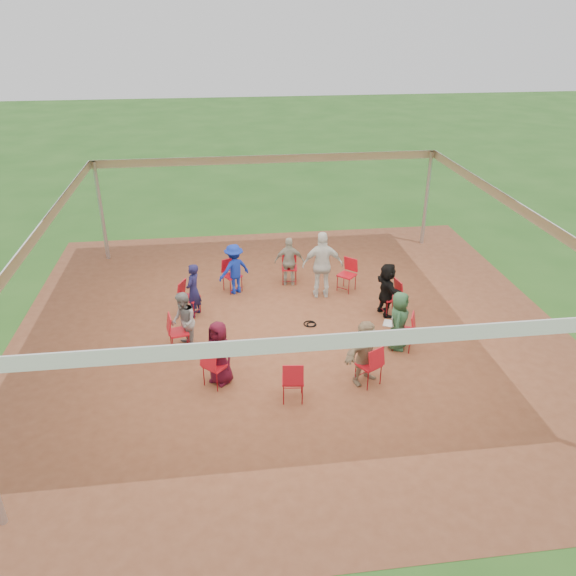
{
  "coord_description": "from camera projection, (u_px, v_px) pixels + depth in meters",
  "views": [
    {
      "loc": [
        -1.54,
        -11.44,
        6.88
      ],
      "look_at": [
        -0.03,
        0.3,
        0.99
      ],
      "focal_mm": 35.0,
      "sensor_mm": 36.0,
      "label": 1
    }
  ],
  "objects": [
    {
      "name": "chair_9",
      "position": [
        369.0,
        365.0,
        11.31
      ],
      "size": [
        0.58,
        0.59,
        0.9
      ],
      "primitive_type": null,
      "rotation": [
        0.0,
        0.0,
        0.51
      ],
      "color": "red",
      "rests_on": "ground"
    },
    {
      "name": "dirt_patch",
      "position": [
        291.0,
        330.0,
        13.4
      ],
      "size": [
        13.0,
        13.0,
        0.0
      ],
      "primitive_type": "plane",
      "color": "brown",
      "rests_on": "ground"
    },
    {
      "name": "ground",
      "position": [
        291.0,
        330.0,
        13.4
      ],
      "size": [
        80.0,
        80.0,
        0.0
      ],
      "primitive_type": "plane",
      "color": "#285A1C",
      "rests_on": "ground"
    },
    {
      "name": "chair_7",
      "position": [
        216.0,
        366.0,
        11.28
      ],
      "size": [
        0.61,
        0.61,
        0.9
      ],
      "primitive_type": null,
      "rotation": [
        0.0,
        0.0,
        -0.75
      ],
      "color": "red",
      "rests_on": "ground"
    },
    {
      "name": "cable_coil",
      "position": [
        310.0,
        324.0,
        13.63
      ],
      "size": [
        0.35,
        0.35,
        0.03
      ],
      "rotation": [
        0.0,
        0.0,
        0.13
      ],
      "color": "black",
      "rests_on": "ground"
    },
    {
      "name": "chair_0",
      "position": [
        403.0,
        331.0,
        12.5
      ],
      "size": [
        0.58,
        0.57,
        0.9
      ],
      "primitive_type": null,
      "rotation": [
        0.0,
        0.0,
        1.14
      ],
      "color": "red",
      "rests_on": "ground"
    },
    {
      "name": "person_seated_7",
      "position": [
        365.0,
        352.0,
        11.29
      ],
      "size": [
        1.35,
        1.04,
        1.38
      ],
      "primitive_type": "imported",
      "rotation": [
        0.0,
        0.0,
        0.51
      ],
      "color": "#9A8263",
      "rests_on": "ground"
    },
    {
      "name": "laptop",
      "position": [
        391.0,
        321.0,
        12.48
      ],
      "size": [
        0.36,
        0.39,
        0.22
      ],
      "rotation": [
        0.0,
        0.0,
        1.14
      ],
      "color": "#B7B7BC",
      "rests_on": "ground"
    },
    {
      "name": "person_seated_5",
      "position": [
        184.0,
        322.0,
        12.37
      ],
      "size": [
        0.51,
        0.73,
        1.38
      ],
      "primitive_type": "imported",
      "rotation": [
        0.0,
        0.0,
        -1.37
      ],
      "color": "gray",
      "rests_on": "ground"
    },
    {
      "name": "chair_3",
      "position": [
        289.0,
        268.0,
        15.55
      ],
      "size": [
        0.47,
        0.49,
        0.9
      ],
      "primitive_type": null,
      "rotation": [
        0.0,
        0.0,
        3.02
      ],
      "color": "red",
      "rests_on": "ground"
    },
    {
      "name": "person_seated_0",
      "position": [
        399.0,
        321.0,
        12.42
      ],
      "size": [
        0.62,
        0.77,
        1.38
      ],
      "primitive_type": "imported",
      "rotation": [
        0.0,
        0.0,
        1.14
      ],
      "color": "#295334",
      "rests_on": "ground"
    },
    {
      "name": "standing_person",
      "position": [
        323.0,
        265.0,
        14.59
      ],
      "size": [
        1.1,
        0.63,
        1.81
      ],
      "primitive_type": "imported",
      "rotation": [
        0.0,
        0.0,
        3.06
      ],
      "color": "silver",
      "rests_on": "ground"
    },
    {
      "name": "chair_8",
      "position": [
        293.0,
        380.0,
        10.85
      ],
      "size": [
        0.47,
        0.49,
        0.9
      ],
      "primitive_type": null,
      "rotation": [
        0.0,
        0.0,
        -0.12
      ],
      "color": "red",
      "rests_on": "ground"
    },
    {
      "name": "chair_4",
      "position": [
        232.0,
        276.0,
        15.09
      ],
      "size": [
        0.58,
        0.59,
        0.9
      ],
      "primitive_type": null,
      "rotation": [
        0.0,
        0.0,
        -2.63
      ],
      "color": "red",
      "rests_on": "ground"
    },
    {
      "name": "chair_2",
      "position": [
        347.0,
        275.0,
        15.11
      ],
      "size": [
        0.61,
        0.61,
        0.9
      ],
      "primitive_type": null,
      "rotation": [
        0.0,
        0.0,
        2.4
      ],
      "color": "red",
      "rests_on": "ground"
    },
    {
      "name": "person_seated_3",
      "position": [
        234.0,
        269.0,
        14.89
      ],
      "size": [
        0.99,
        0.82,
        1.38
      ],
      "primitive_type": "imported",
      "rotation": [
        0.0,
        0.0,
        -2.63
      ],
      "color": "#0F279B",
      "rests_on": "ground"
    },
    {
      "name": "person_seated_4",
      "position": [
        193.0,
        290.0,
        13.76
      ],
      "size": [
        0.51,
        0.6,
        1.38
      ],
      "primitive_type": "imported",
      "rotation": [
        0.0,
        0.0,
        -2.0
      ],
      "color": "#191742",
      "rests_on": "ground"
    },
    {
      "name": "person_seated_6",
      "position": [
        219.0,
        353.0,
        11.26
      ],
      "size": [
        0.75,
        0.73,
        1.38
      ],
      "primitive_type": "imported",
      "rotation": [
        0.0,
        0.0,
        -0.75
      ],
      "color": "#450B1B",
      "rests_on": "ground"
    },
    {
      "name": "person_seated_2",
      "position": [
        289.0,
        262.0,
        15.33
      ],
      "size": [
        0.85,
        0.51,
        1.38
      ],
      "primitive_type": "imported",
      "rotation": [
        0.0,
        0.0,
        3.02
      ],
      "color": "#A3A28F",
      "rests_on": "ground"
    },
    {
      "name": "tent",
      "position": [
        291.0,
        238.0,
        12.34
      ],
      "size": [
        10.33,
        10.33,
        3.0
      ],
      "color": "#B2B2B7",
      "rests_on": "ground"
    },
    {
      "name": "chair_1",
      "position": [
        390.0,
        298.0,
        13.95
      ],
      "size": [
        0.51,
        0.5,
        0.9
      ],
      "primitive_type": null,
      "rotation": [
        0.0,
        0.0,
        1.77
      ],
      "color": "red",
      "rests_on": "ground"
    },
    {
      "name": "person_seated_1",
      "position": [
        387.0,
        289.0,
        13.8
      ],
      "size": [
        0.72,
        1.35,
        1.38
      ],
      "primitive_type": "imported",
      "rotation": [
        0.0,
        0.0,
        1.77
      ],
      "color": "black",
      "rests_on": "ground"
    },
    {
      "name": "chair_6",
      "position": [
        179.0,
        332.0,
        12.45
      ],
      "size": [
        0.51,
        0.5,
        0.9
      ],
      "primitive_type": null,
      "rotation": [
        0.0,
        0.0,
        -1.37
      ],
      "color": "red",
      "rests_on": "ground"
    },
    {
      "name": "chair_5",
      "position": [
        190.0,
        299.0,
        13.9
      ],
      "size": [
        0.58,
        0.57,
        0.9
      ],
      "primitive_type": null,
      "rotation": [
        0.0,
        0.0,
        -2.0
      ],
      "color": "red",
      "rests_on": "ground"
    }
  ]
}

